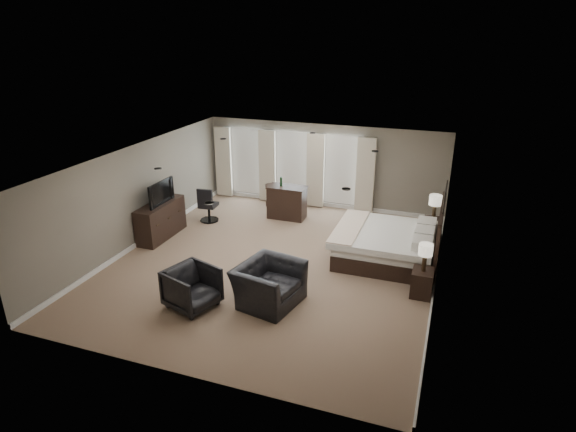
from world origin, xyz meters
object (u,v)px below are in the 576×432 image
(desk_chair, at_px, (208,204))
(dresser, at_px, (161,220))
(nightstand_far, at_px, (432,230))
(bar_stool_right, at_px, (289,197))
(bar_counter, at_px, (287,202))
(armchair_near, at_px, (269,278))
(bed, at_px, (391,231))
(nightstand_near, at_px, (422,283))
(bar_stool_left, at_px, (270,195))
(armchair_far, at_px, (192,286))
(lamp_far, at_px, (435,207))
(lamp_near, at_px, (425,258))
(tv, at_px, (159,201))

(desk_chair, bearing_deg, dresser, 60.03)
(nightstand_far, bearing_deg, bar_stool_right, 165.95)
(bar_counter, bearing_deg, armchair_near, -74.85)
(bar_stool_right, bearing_deg, bed, -36.04)
(nightstand_near, xyz_separation_m, dresser, (-6.92, 0.79, 0.19))
(bed, distance_m, bar_stool_left, 4.88)
(dresser, bearing_deg, nightstand_far, 16.98)
(desk_chair, bearing_deg, bar_counter, -159.15)
(armchair_far, relative_size, bar_stool_left, 1.32)
(bed, height_order, lamp_far, bed)
(nightstand_far, bearing_deg, bed, -121.54)
(lamp_near, xyz_separation_m, bar_stool_left, (-5.02, 4.02, -0.53))
(lamp_near, relative_size, bar_stool_left, 0.86)
(desk_chair, bearing_deg, nightstand_far, -178.67)
(dresser, distance_m, armchair_far, 3.81)
(nightstand_far, height_order, tv, tv)
(armchair_near, distance_m, bar_counter, 4.74)
(lamp_far, distance_m, dresser, 7.25)
(tv, relative_size, bar_counter, 0.96)
(lamp_far, height_order, tv, lamp_far)
(lamp_far, distance_m, bar_stool_right, 4.57)
(bar_counter, height_order, bar_stool_left, bar_counter)
(bar_counter, xyz_separation_m, bar_stool_left, (-0.84, 0.80, -0.14))
(dresser, height_order, tv, tv)
(armchair_near, relative_size, bar_counter, 1.16)
(nightstand_far, bearing_deg, bar_counter, 175.66)
(bar_stool_left, relative_size, bar_stool_right, 0.94)
(nightstand_far, bearing_deg, bar_stool_left, 167.47)
(armchair_near, bearing_deg, dresser, 73.50)
(lamp_far, relative_size, armchair_far, 0.71)
(lamp_near, xyz_separation_m, armchair_near, (-2.94, -1.35, -0.31))
(bed, xyz_separation_m, bar_stool_left, (-4.13, 2.57, -0.41))
(dresser, relative_size, bar_stool_right, 2.19)
(nightstand_far, xyz_separation_m, armchair_near, (-2.94, -4.25, 0.25))
(nightstand_near, bearing_deg, bar_stool_right, 137.69)
(bed, distance_m, lamp_far, 1.71)
(armchair_near, bearing_deg, bar_stool_left, 32.93)
(dresser, distance_m, bar_stool_left, 3.75)
(dresser, bearing_deg, bar_counter, 41.58)
(lamp_far, bearing_deg, bar_counter, 175.66)
(nightstand_near, bearing_deg, dresser, 173.51)
(bar_stool_right, bearing_deg, nightstand_far, -14.05)
(bar_stool_right, bearing_deg, desk_chair, -136.20)
(nightstand_near, height_order, armchair_far, armchair_far)
(nightstand_near, xyz_separation_m, nightstand_far, (0.00, 2.90, 0.03))
(bed, xyz_separation_m, nightstand_far, (0.89, 1.45, -0.44))
(nightstand_near, distance_m, nightstand_far, 2.90)
(dresser, relative_size, bar_stool_left, 2.34)
(tv, distance_m, bar_stool_right, 4.14)
(lamp_far, height_order, bar_stool_right, lamp_far)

